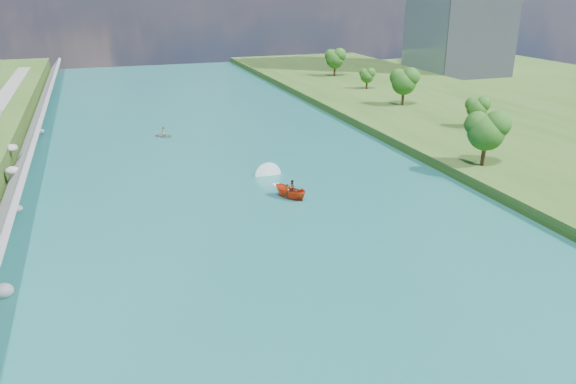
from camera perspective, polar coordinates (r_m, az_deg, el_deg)
name	(u,v)px	position (r m, az deg, el deg)	size (l,w,h in m)	color
ground	(294,261)	(52.12, 0.58, -7.05)	(260.00, 260.00, 0.00)	#2D5119
river_water	(240,190)	(69.70, -4.91, 0.19)	(55.00, 240.00, 0.10)	#195F5C
berm_east	(559,149)	(93.87, 25.86, 3.95)	(44.00, 240.00, 1.50)	#2D5119
riprap_bank	(8,205)	(67.32, -26.59, -1.15)	(4.33, 236.00, 4.38)	slate
trees_east	(496,115)	(90.21, 20.40, 7.35)	(17.16, 134.74, 9.88)	#175115
motorboat	(286,189)	(67.73, -0.17, 0.34)	(3.74, 19.02, 2.05)	#BE330F
raft	(164,135)	(96.25, -12.52, 5.72)	(3.50, 3.34, 1.66)	gray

